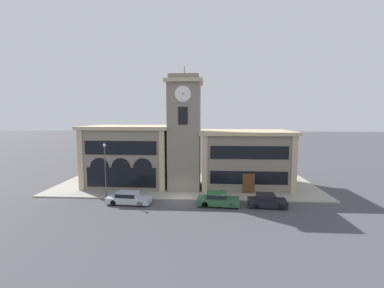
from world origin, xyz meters
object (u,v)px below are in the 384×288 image
object	(u,v)px
parked_car_near	(128,198)
parked_car_far	(266,200)
bollard	(222,194)
parked_car_mid	(218,199)
street_lamp	(105,163)

from	to	relation	value
parked_car_near	parked_car_far	size ratio (longest dim) A/B	1.20
parked_car_far	bollard	distance (m)	5.17
parked_car_mid	bollard	bearing A→B (deg)	78.90
parked_car_mid	bollard	world-z (taller)	parked_car_mid
street_lamp	bollard	size ratio (longest dim) A/B	6.06
parked_car_near	street_lamp	size ratio (longest dim) A/B	0.78
street_lamp	bollard	world-z (taller)	street_lamp
parked_car_near	parked_car_far	world-z (taller)	parked_car_far
parked_car_mid	street_lamp	size ratio (longest dim) A/B	0.73
street_lamp	bollard	bearing A→B (deg)	-0.04
parked_car_near	parked_car_mid	world-z (taller)	parked_car_mid
street_lamp	parked_car_far	bearing A→B (deg)	-6.48
parked_car_far	street_lamp	bearing A→B (deg)	177.44
parked_car_mid	bollard	xyz separation A→B (m)	(0.57, 2.11, -0.10)
street_lamp	bollard	xyz separation A→B (m)	(13.99, -0.01, -3.64)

